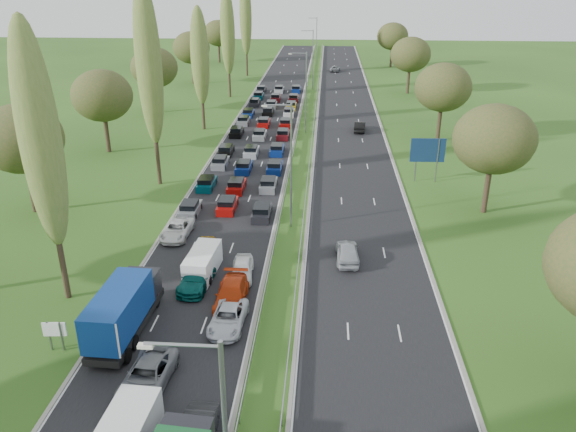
# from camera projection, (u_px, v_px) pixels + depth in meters

# --- Properties ---
(ground) EXTENTS (260.00, 260.00, 0.00)m
(ground) POSITION_uv_depth(u_px,v_px,m) (306.00, 129.00, 88.14)
(ground) COLOR #2A4D18
(ground) RESTS_ON ground
(near_carriageway) EXTENTS (10.50, 215.00, 0.04)m
(near_carriageway) POSITION_uv_depth(u_px,v_px,m) (265.00, 124.00, 90.86)
(near_carriageway) COLOR black
(near_carriageway) RESTS_ON ground
(far_carriageway) EXTENTS (10.50, 215.00, 0.04)m
(far_carriageway) POSITION_uv_depth(u_px,v_px,m) (349.00, 126.00, 90.00)
(far_carriageway) COLOR black
(far_carriageway) RESTS_ON ground
(central_reservation) EXTENTS (2.36, 215.00, 0.32)m
(central_reservation) POSITION_uv_depth(u_px,v_px,m) (307.00, 122.00, 90.21)
(central_reservation) COLOR gray
(central_reservation) RESTS_ON ground
(lamp_columns) EXTENTS (0.18, 140.18, 12.00)m
(lamp_columns) POSITION_uv_depth(u_px,v_px,m) (306.00, 93.00, 83.92)
(lamp_columns) COLOR gray
(lamp_columns) RESTS_ON ground
(poplar_row) EXTENTS (2.80, 127.80, 22.44)m
(poplar_row) POSITION_uv_depth(u_px,v_px,m) (182.00, 57.00, 73.39)
(poplar_row) COLOR #2D2116
(poplar_row) RESTS_ON ground
(woodland_left) EXTENTS (8.00, 166.00, 11.10)m
(woodland_left) POSITION_uv_depth(u_px,v_px,m) (92.00, 101.00, 70.86)
(woodland_left) COLOR #2D2116
(woodland_left) RESTS_ON ground
(woodland_right) EXTENTS (8.00, 153.00, 11.10)m
(woodland_right) POSITION_uv_depth(u_px,v_px,m) (455.00, 100.00, 71.65)
(woodland_right) COLOR #2D2116
(woodland_right) RESTS_ON ground
(traffic_queue_fill) EXTENTS (9.11, 68.81, 0.80)m
(traffic_queue_fill) POSITION_uv_depth(u_px,v_px,m) (262.00, 130.00, 86.10)
(traffic_queue_fill) COLOR slate
(traffic_queue_fill) RESTS_ON ground
(near_car_2) EXTENTS (2.47, 5.11, 1.40)m
(near_car_2) POSITION_uv_depth(u_px,v_px,m) (177.00, 229.00, 51.92)
(near_car_2) COLOR silver
(near_car_2) RESTS_ON near_carriageway
(near_car_6) EXTENTS (2.86, 5.55, 1.50)m
(near_car_6) POSITION_uv_depth(u_px,v_px,m) (147.00, 376.00, 33.00)
(near_car_6) COLOR slate
(near_car_6) RESTS_ON near_carriageway
(near_car_7) EXTENTS (2.52, 5.37, 1.51)m
(near_car_7) POSITION_uv_depth(u_px,v_px,m) (197.00, 277.00, 43.65)
(near_car_7) COLOR #044946
(near_car_7) RESTS_ON near_carriageway
(near_car_8) EXTENTS (2.13, 4.59, 1.52)m
(near_car_8) POSITION_uv_depth(u_px,v_px,m) (204.00, 251.00, 47.84)
(near_car_8) COLOR #BD850C
(near_car_8) RESTS_ON near_carriageway
(near_car_10) EXTENTS (2.45, 4.97, 1.36)m
(near_car_10) POSITION_uv_depth(u_px,v_px,m) (228.00, 318.00, 38.66)
(near_car_10) COLOR silver
(near_car_10) RESTS_ON near_carriageway
(near_car_11) EXTENTS (2.30, 5.49, 1.58)m
(near_car_11) POSITION_uv_depth(u_px,v_px,m) (231.00, 294.00, 41.28)
(near_car_11) COLOR #AF2E0A
(near_car_11) RESTS_ON near_carriageway
(near_car_12) EXTENTS (2.02, 4.39, 1.46)m
(near_car_12) POSITION_uv_depth(u_px,v_px,m) (242.00, 269.00, 45.00)
(near_car_12) COLOR white
(near_car_12) RESTS_ON near_carriageway
(far_car_0) EXTENTS (2.02, 4.77, 1.61)m
(far_car_0) POSITION_uv_depth(u_px,v_px,m) (348.00, 252.00, 47.51)
(far_car_0) COLOR #A1A4AA
(far_car_0) RESTS_ON far_carriageway
(far_car_1) EXTENTS (2.01, 4.76, 1.53)m
(far_car_1) POSITION_uv_depth(u_px,v_px,m) (360.00, 126.00, 86.59)
(far_car_1) COLOR black
(far_car_1) RESTS_ON far_carriageway
(far_car_2) EXTENTS (2.64, 5.04, 1.35)m
(far_car_2) POSITION_uv_depth(u_px,v_px,m) (335.00, 68.00, 139.70)
(far_car_2) COLOR slate
(far_car_2) RESTS_ON far_carriageway
(blue_lorry) EXTENTS (2.45, 8.83, 3.73)m
(blue_lorry) POSITION_uv_depth(u_px,v_px,m) (124.00, 309.00, 37.46)
(blue_lorry) COLOR black
(blue_lorry) RESTS_ON near_carriageway
(white_van_rear) EXTENTS (2.00, 5.11, 2.05)m
(white_van_rear) POSITION_uv_depth(u_px,v_px,m) (203.00, 261.00, 45.48)
(white_van_rear) COLOR white
(white_van_rear) RESTS_ON near_carriageway
(info_sign) EXTENTS (1.50, 0.23, 2.10)m
(info_sign) POSITION_uv_depth(u_px,v_px,m) (55.00, 332.00, 35.97)
(info_sign) COLOR gray
(info_sign) RESTS_ON ground
(direction_sign) EXTENTS (4.00, 0.23, 5.20)m
(direction_sign) POSITION_uv_depth(u_px,v_px,m) (428.00, 152.00, 64.64)
(direction_sign) COLOR gray
(direction_sign) RESTS_ON ground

